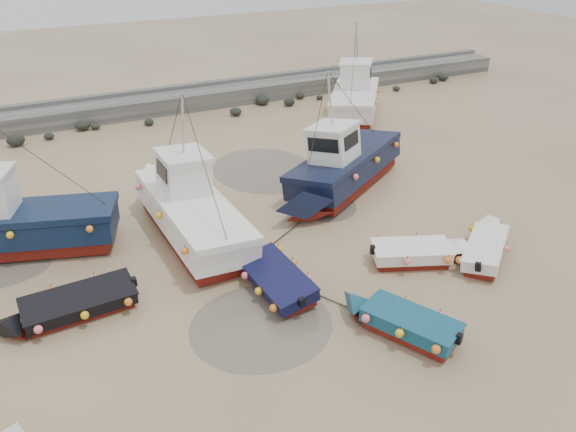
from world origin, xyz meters
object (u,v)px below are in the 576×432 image
cabin_boat_2 (342,168)px  person (177,202)px  dinghy_5 (420,251)px  cabin_boat_1 (186,207)px  dinghy_4 (68,304)px  cabin_boat_3 (356,95)px  dinghy_2 (401,319)px  cabin_boat_0 (4,224)px  dinghy_1 (274,273)px  dinghy_3 (489,244)px

cabin_boat_2 → person: bearing=41.3°
dinghy_5 → cabin_boat_2: (0.49, 7.21, 0.75)m
dinghy_5 → cabin_boat_1: 10.26m
dinghy_4 → dinghy_5: (13.43, -2.51, 0.02)m
cabin_boat_3 → dinghy_5: bearing=-77.5°
dinghy_2 → cabin_boat_0: bearing=108.4°
dinghy_2 → person: (-4.33, 12.85, -0.56)m
cabin_boat_1 → person: bearing=80.3°
dinghy_1 → cabin_boat_2: size_ratio=0.60×
cabin_boat_0 → cabin_boat_2: size_ratio=1.08×
dinghy_1 → cabin_boat_1: (-1.87, 5.38, 0.75)m
dinghy_2 → person: bearing=80.8°
dinghy_2 → dinghy_5: (3.24, 3.25, 0.00)m
cabin_boat_0 → person: cabin_boat_0 is taller
cabin_boat_0 → dinghy_4: bearing=-146.5°
dinghy_3 → cabin_boat_0: cabin_boat_0 is taller
dinghy_3 → dinghy_5: same height
dinghy_3 → cabin_boat_1: (-10.84, 7.28, 0.75)m
dinghy_1 → dinghy_2: size_ratio=1.17×
dinghy_4 → person: bearing=-43.9°
dinghy_4 → cabin_boat_1: 6.85m
dinghy_4 → cabin_boat_2: 14.72m
dinghy_5 → cabin_boat_3: 19.23m
dinghy_4 → cabin_boat_1: cabin_boat_1 is taller
dinghy_2 → dinghy_4: bearing=122.7°
dinghy_3 → dinghy_1: bearing=-140.5°
dinghy_1 → dinghy_2: 5.17m
dinghy_5 → cabin_boat_3: bearing=177.8°
dinghy_2 → dinghy_4: size_ratio=0.83×
dinghy_2 → cabin_boat_0: (-11.97, 11.46, 0.75)m
dinghy_4 → dinghy_3: bearing=-105.8°
dinghy_1 → dinghy_4: bearing=164.8°
cabin_boat_3 → person: cabin_boat_3 is taller
dinghy_5 → cabin_boat_2: cabin_boat_2 is taller
dinghy_2 → dinghy_3: 6.64m
dinghy_1 → dinghy_5: size_ratio=1.15×
dinghy_2 → dinghy_3: same height
cabin_boat_0 → cabin_boat_2: (15.70, -1.00, -0.00)m
dinghy_2 → person: dinghy_2 is taller
dinghy_1 → cabin_boat_2: bearing=38.7°
dinghy_5 → cabin_boat_3: cabin_boat_3 is taller
dinghy_5 → dinghy_4: bearing=-79.3°
dinghy_2 → cabin_boat_3: 23.56m
person → cabin_boat_2: bearing=143.3°
cabin_boat_2 → person: cabin_boat_2 is taller
dinghy_5 → person: size_ratio=3.17×
dinghy_1 → person: size_ratio=3.65×
person → dinghy_2: bearing=88.4°
cabin_boat_0 → person: 7.88m
dinghy_2 → cabin_boat_1: 10.82m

